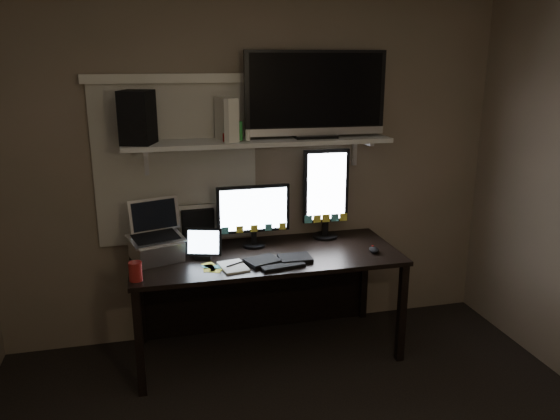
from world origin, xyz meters
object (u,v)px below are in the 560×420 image
object	(u,v)px
game_console	(227,119)
keyboard	(279,260)
tv	(315,95)
laptop	(156,233)
monitor_portrait	(326,193)
mouse	(374,250)
cup	(136,271)
desk	(263,271)
tablet	(203,243)
monitor_landscape	(253,216)
speaker	(138,117)

from	to	relation	value
game_console	keyboard	bearing A→B (deg)	-69.49
tv	laptop	bearing A→B (deg)	-170.86
monitor_portrait	mouse	size ratio (longest dim) A/B	6.71
laptop	cup	bearing A→B (deg)	-130.60
desk	cup	world-z (taller)	cup
keyboard	desk	bearing A→B (deg)	89.72
keyboard	laptop	xyz separation A→B (m)	(-0.77, 0.22, 0.18)
monitor_portrait	tablet	bearing A→B (deg)	-164.48
monitor_landscape	game_console	size ratio (longest dim) A/B	1.82
cup	tv	bearing A→B (deg)	20.18
tv	desk	bearing A→B (deg)	-167.82
desk	monitor_landscape	xyz separation A→B (m)	(-0.05, 0.05, 0.40)
desk	monitor_portrait	world-z (taller)	monitor_portrait
keyboard	mouse	size ratio (longest dim) A/B	4.36
mouse	tv	xyz separation A→B (m)	(-0.33, 0.34, 1.02)
monitor_landscape	tv	world-z (taller)	tv
mouse	game_console	bearing A→B (deg)	163.84
keyboard	mouse	bearing A→B (deg)	-8.17
game_console	cup	bearing A→B (deg)	-159.04
monitor_landscape	game_console	xyz separation A→B (m)	(-0.17, 0.03, 0.67)
desk	cup	size ratio (longest dim) A/B	15.50
monitor_landscape	laptop	bearing A→B (deg)	-170.36
laptop	tv	xyz separation A→B (m)	(1.11, 0.14, 0.85)
monitor_portrait	laptop	size ratio (longest dim) A/B	1.75
tablet	desk	bearing A→B (deg)	31.54
keyboard	cup	bearing A→B (deg)	176.31
keyboard	mouse	distance (m)	0.67
mouse	speaker	xyz separation A→B (m)	(-1.51, 0.32, 0.90)
game_console	speaker	xyz separation A→B (m)	(-0.57, -0.02, 0.03)
tv	game_console	xyz separation A→B (m)	(-0.61, 0.01, -0.15)
cup	monitor_portrait	bearing A→B (deg)	20.59
keyboard	speaker	size ratio (longest dim) A/B	1.29
desk	speaker	world-z (taller)	speaker
desk	mouse	xyz separation A→B (m)	(0.72, -0.27, 0.19)
monitor_landscape	game_console	bearing A→B (deg)	168.82
tablet	laptop	world-z (taller)	laptop
keyboard	tablet	xyz separation A→B (m)	(-0.47, 0.17, 0.09)
monitor_portrait	speaker	world-z (taller)	speaker
game_console	monitor_portrait	bearing A→B (deg)	-12.13
tablet	cup	size ratio (longest dim) A/B	2.09
mouse	cup	xyz separation A→B (m)	(-1.57, -0.12, 0.04)
monitor_landscape	monitor_portrait	world-z (taller)	monitor_portrait
speaker	monitor_landscape	bearing A→B (deg)	17.55
desk	monitor_landscape	bearing A→B (deg)	135.96
mouse	laptop	xyz separation A→B (m)	(-1.44, 0.20, 0.17)
keyboard	game_console	world-z (taller)	game_console
tablet	laptop	bearing A→B (deg)	-171.90
desk	tablet	xyz separation A→B (m)	(-0.42, -0.11, 0.28)
tv	keyboard	bearing A→B (deg)	-131.75
mouse	tv	size ratio (longest dim) A/B	0.10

